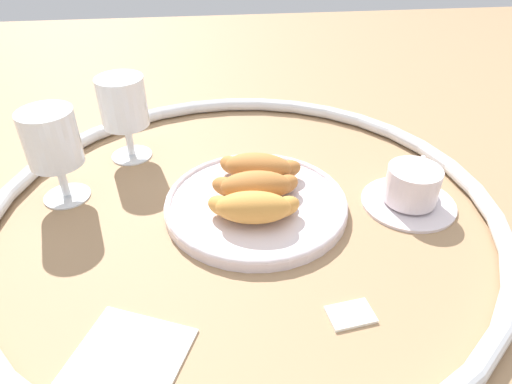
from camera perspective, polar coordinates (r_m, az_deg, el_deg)
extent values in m
plane|color=#997551|center=(0.66, -1.63, -2.63)|extent=(2.20, 2.20, 0.00)
torus|color=silver|center=(0.66, -1.64, -1.80)|extent=(0.72, 0.72, 0.02)
cylinder|color=silver|center=(0.67, 0.00, -1.61)|extent=(0.26, 0.26, 0.01)
torus|color=silver|center=(0.66, 0.00, -1.12)|extent=(0.26, 0.26, 0.01)
ellipsoid|color=#CC893D|center=(0.61, -0.33, -1.90)|extent=(0.11, 0.06, 0.04)
ellipsoid|color=#CC893D|center=(0.62, 3.61, -1.80)|extent=(0.05, 0.04, 0.03)
ellipsoid|color=#CC893D|center=(0.62, -4.21, -1.72)|extent=(0.05, 0.05, 0.03)
ellipsoid|color=#AD6B33|center=(0.65, 0.00, 0.74)|extent=(0.10, 0.05, 0.04)
ellipsoid|color=#AD6B33|center=(0.67, 3.58, 0.94)|extent=(0.05, 0.05, 0.03)
ellipsoid|color=#AD6B33|center=(0.66, -3.74, 0.68)|extent=(0.05, 0.05, 0.03)
ellipsoid|color=#AD6B33|center=(0.69, 0.29, 3.08)|extent=(0.11, 0.07, 0.04)
ellipsoid|color=#AD6B33|center=(0.70, 3.88, 2.84)|extent=(0.05, 0.04, 0.03)
ellipsoid|color=#AD6B33|center=(0.71, -2.98, 3.32)|extent=(0.05, 0.05, 0.03)
cylinder|color=silver|center=(0.71, 18.26, -1.14)|extent=(0.14, 0.14, 0.01)
cylinder|color=silver|center=(0.70, 18.71, 0.88)|extent=(0.08, 0.08, 0.05)
cylinder|color=brown|center=(0.69, 19.05, 2.41)|extent=(0.07, 0.07, 0.01)
torus|color=silver|center=(0.73, 19.59, 2.76)|extent=(0.03, 0.04, 0.04)
cylinder|color=white|center=(0.82, -15.03, 4.48)|extent=(0.07, 0.07, 0.01)
cylinder|color=white|center=(0.81, -15.35, 6.31)|extent=(0.01, 0.01, 0.05)
cylinder|color=white|center=(0.78, -16.11, 10.64)|extent=(0.08, 0.08, 0.08)
cylinder|color=gold|center=(0.78, -16.07, 10.43)|extent=(0.07, 0.07, 0.07)
cylinder|color=white|center=(0.75, -22.23, -0.38)|extent=(0.07, 0.07, 0.01)
cylinder|color=white|center=(0.73, -22.73, 1.53)|extent=(0.01, 0.01, 0.05)
cylinder|color=white|center=(0.70, -23.96, 6.13)|extent=(0.08, 0.08, 0.08)
cylinder|color=#E0CC4C|center=(0.71, -23.82, 5.60)|extent=(0.07, 0.07, 0.06)
cube|color=white|center=(0.54, 11.60, -14.43)|extent=(0.05, 0.04, 0.01)
cube|color=silver|center=(0.51, -15.69, -19.23)|extent=(0.14, 0.14, 0.01)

